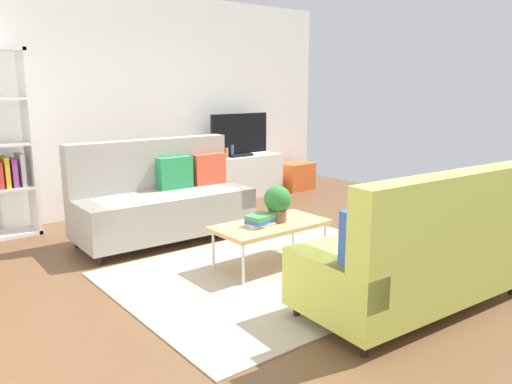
# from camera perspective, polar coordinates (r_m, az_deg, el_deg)

# --- Properties ---
(ground_plane) EXTENTS (7.68, 7.68, 0.00)m
(ground_plane) POSITION_cam_1_polar(r_m,az_deg,el_deg) (5.01, 1.08, -7.76)
(ground_plane) COLOR brown
(wall_far) EXTENTS (6.40, 0.12, 2.90)m
(wall_far) POSITION_cam_1_polar(r_m,az_deg,el_deg) (7.10, -13.60, 9.72)
(wall_far) COLOR white
(wall_far) RESTS_ON ground_plane
(area_rug) EXTENTS (2.90, 2.20, 0.01)m
(area_rug) POSITION_cam_1_polar(r_m,az_deg,el_deg) (4.70, 2.77, -9.04)
(area_rug) COLOR tan
(area_rug) RESTS_ON ground_plane
(couch_beige) EXTENTS (1.92, 0.89, 1.10)m
(couch_beige) POSITION_cam_1_polar(r_m,az_deg,el_deg) (5.69, -10.56, -0.87)
(couch_beige) COLOR gray
(couch_beige) RESTS_ON ground_plane
(couch_green) EXTENTS (1.95, 0.96, 1.10)m
(couch_green) POSITION_cam_1_polar(r_m,az_deg,el_deg) (4.04, 18.02, -6.68)
(couch_green) COLOR #C1CC51
(couch_green) RESTS_ON ground_plane
(coffee_table) EXTENTS (1.10, 0.56, 0.42)m
(coffee_table) POSITION_cam_1_polar(r_m,az_deg,el_deg) (4.76, 1.68, -3.88)
(coffee_table) COLOR tan
(coffee_table) RESTS_ON ground_plane
(tv_console) EXTENTS (1.40, 0.44, 0.64)m
(tv_console) POSITION_cam_1_polar(r_m,az_deg,el_deg) (7.70, -1.94, 1.73)
(tv_console) COLOR silver
(tv_console) RESTS_ON ground_plane
(tv) EXTENTS (1.00, 0.20, 0.64)m
(tv) POSITION_cam_1_polar(r_m,az_deg,el_deg) (7.60, -1.88, 6.41)
(tv) COLOR black
(tv) RESTS_ON tv_console
(storage_trunk) EXTENTS (0.52, 0.40, 0.44)m
(storage_trunk) POSITION_cam_1_polar(r_m,az_deg,el_deg) (8.33, 4.57, 1.80)
(storage_trunk) COLOR orange
(storage_trunk) RESTS_ON ground_plane
(potted_plant) EXTENTS (0.26, 0.26, 0.35)m
(potted_plant) POSITION_cam_1_polar(r_m,az_deg,el_deg) (4.77, 2.45, -1.13)
(potted_plant) COLOR brown
(potted_plant) RESTS_ON coffee_table
(table_book_0) EXTENTS (0.26, 0.21, 0.03)m
(table_book_0) POSITION_cam_1_polar(r_m,az_deg,el_deg) (4.67, 0.46, -3.66)
(table_book_0) COLOR silver
(table_book_0) RESTS_ON coffee_table
(table_book_1) EXTENTS (0.28, 0.23, 0.04)m
(table_book_1) POSITION_cam_1_polar(r_m,az_deg,el_deg) (4.66, 0.46, -3.27)
(table_book_1) COLOR #3359B2
(table_book_1) RESTS_ON table_book_0
(table_book_2) EXTENTS (0.27, 0.22, 0.04)m
(table_book_2) POSITION_cam_1_polar(r_m,az_deg,el_deg) (4.65, 0.46, -2.83)
(table_book_2) COLOR #3F8C4C
(table_book_2) RESTS_ON table_book_1
(vase_0) EXTENTS (0.10, 0.10, 0.20)m
(vase_0) POSITION_cam_1_polar(r_m,az_deg,el_deg) (7.35, -5.84, 4.49)
(vase_0) COLOR #33B29E
(vase_0) RESTS_ON tv_console
(vase_1) EXTENTS (0.11, 0.11, 0.12)m
(vase_1) POSITION_cam_1_polar(r_m,az_deg,el_deg) (7.44, -4.81, 4.31)
(vase_1) COLOR #33B29E
(vase_1) RESTS_ON tv_console
(bottle_0) EXTENTS (0.05, 0.05, 0.15)m
(bottle_0) POSITION_cam_1_polar(r_m,az_deg,el_deg) (7.46, -3.35, 4.46)
(bottle_0) COLOR orange
(bottle_0) RESTS_ON tv_console
(bottle_1) EXTENTS (0.05, 0.05, 0.19)m
(bottle_1) POSITION_cam_1_polar(r_m,az_deg,el_deg) (7.51, -2.72, 4.67)
(bottle_1) COLOR #3359B2
(bottle_1) RESTS_ON tv_console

